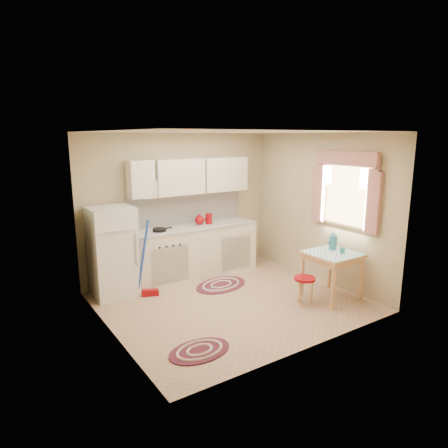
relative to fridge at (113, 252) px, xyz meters
The scene contains 14 objects.
room_shell 2.03m from the fridge, 33.75° to the right, with size 3.64×3.60×2.52m.
fridge is the anchor object (origin of this frame).
broom 0.57m from the fridge, 38.19° to the right, with size 0.28×0.12×1.20m, color blue, non-canonical shape.
base_cabinets 1.50m from the fridge, ahead, with size 2.25×0.60×0.88m, color silver.
countertop 1.49m from the fridge, ahead, with size 2.27×0.62×0.04m, color #B2AFA9.
frying_pan 0.83m from the fridge, ahead, with size 0.22×0.22×0.05m, color black.
red_kettle 1.61m from the fridge, ahead, with size 0.18×0.16×0.18m, color #94050C, non-canonical shape.
red_canister 1.79m from the fridge, ahead, with size 0.12×0.12×0.16m, color #94050C.
table 3.38m from the fridge, 35.83° to the right, with size 0.72×0.72×0.72m, color tan.
stool 2.96m from the fridge, 40.91° to the right, with size 0.32×0.32×0.42m, color #94050C.
coffee_pot 3.40m from the fridge, 32.92° to the right, with size 0.15×0.13×0.30m, color teal, non-canonical shape.
mug 3.49m from the fridge, 36.32° to the right, with size 0.08×0.08×0.10m, color teal.
rug_center 1.85m from the fridge, 20.18° to the right, with size 0.96×0.64×0.02m, color maroon, non-canonical shape.
rug_left 2.33m from the fridge, 83.50° to the right, with size 0.77×0.51×0.02m, color maroon, non-canonical shape.
Camera 1 is at (-3.19, -4.62, 2.44)m, focal length 32.00 mm.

